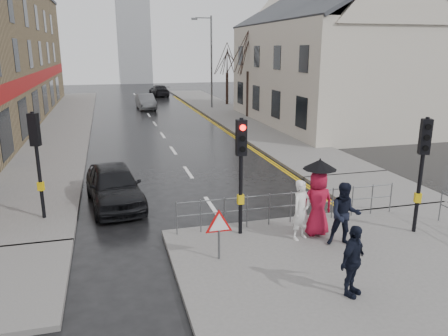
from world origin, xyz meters
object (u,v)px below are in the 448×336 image
pedestrian_with_umbrella (318,196)px  pedestrian_d (353,261)px  pedestrian_b (345,215)px  pedestrian_a (301,210)px  car_parked (114,185)px  car_mid (146,102)px

pedestrian_with_umbrella → pedestrian_d: size_ratio=1.38×
pedestrian_b → pedestrian_with_umbrella: size_ratio=0.79×
pedestrian_a → car_parked: pedestrian_a is taller
pedestrian_with_umbrella → car_mid: size_ratio=0.54×
car_mid → pedestrian_a: bearing=-90.3°
pedestrian_b → pedestrian_with_umbrella: bearing=134.0°
pedestrian_b → car_parked: 7.98m
pedestrian_d → pedestrian_b: bearing=30.9°
car_mid → car_parked: bearing=-101.0°
pedestrian_with_umbrella → car_parked: bearing=141.6°
pedestrian_a → pedestrian_with_umbrella: pedestrian_with_umbrella is taller
pedestrian_d → car_mid: (-1.44, 32.90, -0.27)m
pedestrian_a → pedestrian_with_umbrella: 0.68m
pedestrian_a → pedestrian_d: pedestrian_a is taller
pedestrian_b → car_mid: pedestrian_b is taller
pedestrian_b → pedestrian_with_umbrella: (-0.38, 0.85, 0.29)m
pedestrian_b → car_parked: pedestrian_b is taller
pedestrian_with_umbrella → pedestrian_a: bearing=-164.7°
pedestrian_b → pedestrian_d: 2.57m
pedestrian_a → pedestrian_b: size_ratio=0.97×
pedestrian_with_umbrella → car_parked: 7.15m
car_parked → pedestrian_with_umbrella: bearing=-45.2°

